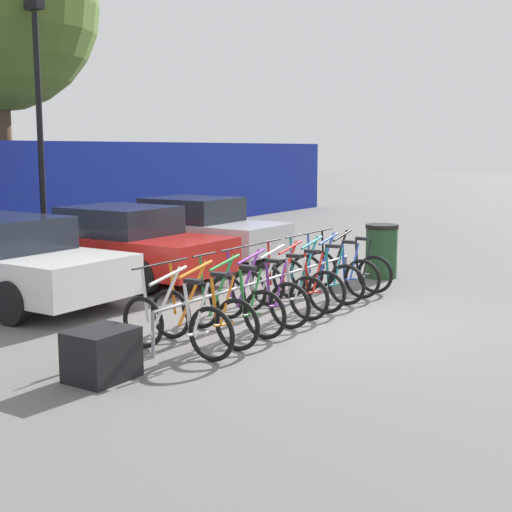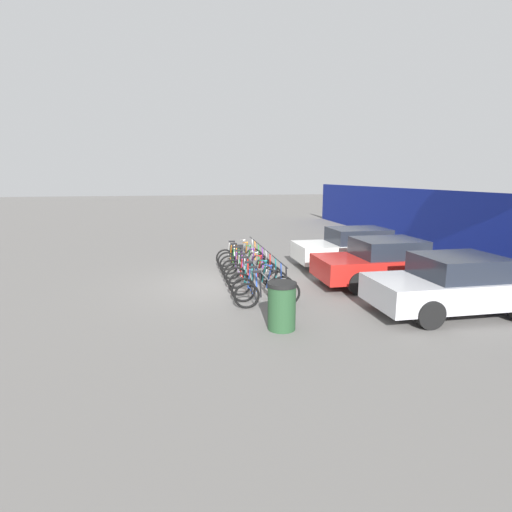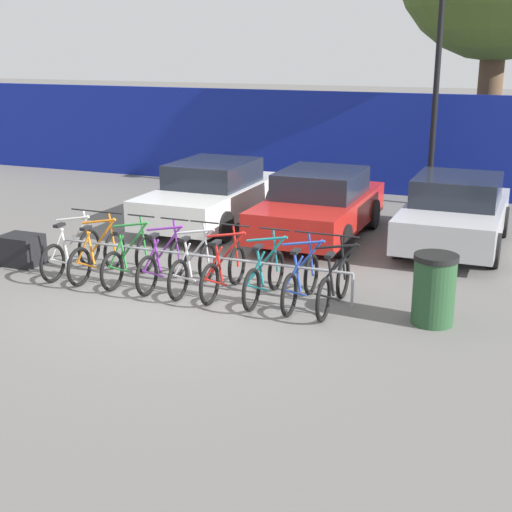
{
  "view_description": "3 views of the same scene",
  "coord_description": "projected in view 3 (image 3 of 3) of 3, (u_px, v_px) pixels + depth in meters",
  "views": [
    {
      "loc": [
        -8.88,
        -4.8,
        2.47
      ],
      "look_at": [
        0.46,
        1.22,
        0.79
      ],
      "focal_mm": 50.0,
      "sensor_mm": 36.0,
      "label": 1
    },
    {
      "loc": [
        11.69,
        -1.56,
        3.22
      ],
      "look_at": [
        -0.41,
        0.76,
        0.77
      ],
      "focal_mm": 28.0,
      "sensor_mm": 36.0,
      "label": 2
    },
    {
      "loc": [
        5.06,
        -9.3,
        3.85
      ],
      "look_at": [
        1.0,
        0.71,
        0.64
      ],
      "focal_mm": 50.0,
      "sensor_mm": 36.0,
      "label": 3
    }
  ],
  "objects": [
    {
      "name": "ground_plane",
      "position": [
        180.0,
        300.0,
        11.19
      ],
      "size": [
        120.0,
        120.0,
        0.0
      ],
      "primitive_type": "plane",
      "color": "#605E5B"
    },
    {
      "name": "hoarding_wall",
      "position": [
        344.0,
        142.0,
        19.24
      ],
      "size": [
        36.0,
        0.16,
        2.66
      ],
      "primitive_type": "cube",
      "color": "navy",
      "rests_on": "ground"
    },
    {
      "name": "bike_rack",
      "position": [
        197.0,
        258.0,
        11.65
      ],
      "size": [
        5.28,
        0.04,
        0.57
      ],
      "color": "gray",
      "rests_on": "ground"
    },
    {
      "name": "bicycle_white",
      "position": [
        72.0,
        252.0,
        12.41
      ],
      "size": [
        0.68,
        1.71,
        1.05
      ],
      "rotation": [
        0.0,
        0.0,
        -0.01
      ],
      "color": "black",
      "rests_on": "ground"
    },
    {
      "name": "bicycle_orange",
      "position": [
        97.0,
        256.0,
        12.22
      ],
      "size": [
        0.68,
        1.71,
        1.05
      ],
      "rotation": [
        0.0,
        0.0,
        0.05
      ],
      "color": "black",
      "rests_on": "ground"
    },
    {
      "name": "bicycle_green",
      "position": [
        129.0,
        260.0,
        11.99
      ],
      "size": [
        0.68,
        1.71,
        1.05
      ],
      "rotation": [
        0.0,
        0.0,
        0.01
      ],
      "color": "black",
      "rests_on": "ground"
    },
    {
      "name": "bicycle_purple",
      "position": [
        163.0,
        264.0,
        11.75
      ],
      "size": [
        0.68,
        1.71,
        1.05
      ],
      "rotation": [
        0.0,
        0.0,
        0.03
      ],
      "color": "black",
      "rests_on": "ground"
    },
    {
      "name": "bicycle_silver",
      "position": [
        193.0,
        268.0,
        11.55
      ],
      "size": [
        0.68,
        1.71,
        1.05
      ],
      "rotation": [
        0.0,
        0.0,
        -0.03
      ],
      "color": "black",
      "rests_on": "ground"
    },
    {
      "name": "bicycle_red",
      "position": [
        224.0,
        272.0,
        11.36
      ],
      "size": [
        0.68,
        1.71,
        1.05
      ],
      "rotation": [
        0.0,
        0.0,
        0.02
      ],
      "color": "black",
      "rests_on": "ground"
    },
    {
      "name": "bicycle_teal",
      "position": [
        264.0,
        277.0,
        11.11
      ],
      "size": [
        0.68,
        1.71,
        1.05
      ],
      "rotation": [
        0.0,
        0.0,
        -0.0
      ],
      "color": "black",
      "rests_on": "ground"
    },
    {
      "name": "bicycle_blue",
      "position": [
        301.0,
        281.0,
        10.89
      ],
      "size": [
        0.68,
        1.71,
        1.05
      ],
      "rotation": [
        0.0,
        0.0,
        0.03
      ],
      "color": "black",
      "rests_on": "ground"
    },
    {
      "name": "bicycle_black",
      "position": [
        334.0,
        286.0,
        10.7
      ],
      "size": [
        0.68,
        1.71,
        1.05
      ],
      "rotation": [
        0.0,
        0.0,
        -0.03
      ],
      "color": "black",
      "rests_on": "ground"
    },
    {
      "name": "car_white",
      "position": [
        212.0,
        194.0,
        15.74
      ],
      "size": [
        1.91,
        4.32,
        1.4
      ],
      "color": "silver",
      "rests_on": "ground"
    },
    {
      "name": "car_red",
      "position": [
        319.0,
        205.0,
        14.63
      ],
      "size": [
        1.91,
        4.09,
        1.4
      ],
      "color": "red",
      "rests_on": "ground"
    },
    {
      "name": "car_silver",
      "position": [
        455.0,
        212.0,
        13.99
      ],
      "size": [
        1.91,
        4.0,
        1.4
      ],
      "color": "#B7B7BC",
      "rests_on": "ground"
    },
    {
      "name": "lamp_post",
      "position": [
        437.0,
        71.0,
        16.91
      ],
      "size": [
        0.24,
        0.44,
        5.78
      ],
      "color": "black",
      "rests_on": "ground"
    },
    {
      "name": "trash_bin",
      "position": [
        434.0,
        289.0,
        10.11
      ],
      "size": [
        0.63,
        0.63,
        1.03
      ],
      "color": "#234728",
      "rests_on": "ground"
    },
    {
      "name": "cargo_crate",
      "position": [
        22.0,
        250.0,
        12.93
      ],
      "size": [
        0.7,
        0.56,
        0.55
      ],
      "primitive_type": "cube",
      "color": "black",
      "rests_on": "ground"
    }
  ]
}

